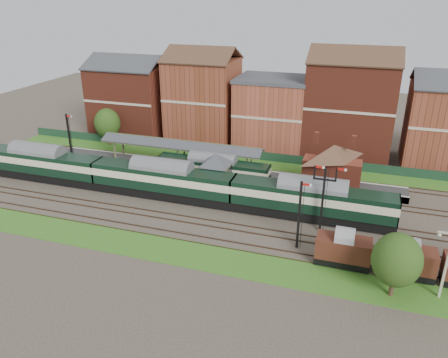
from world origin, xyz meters
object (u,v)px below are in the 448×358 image
(platform_railcar, at_px, (213,169))
(goods_van_a, at_px, (343,249))
(semaphore_bracket, at_px, (323,195))
(dmu_train, at_px, (163,179))
(signal_box, at_px, (216,173))

(platform_railcar, distance_m, goods_van_a, 24.98)
(platform_railcar, bearing_deg, goods_van_a, -38.36)
(semaphore_bracket, bearing_deg, platform_railcar, 151.61)
(semaphore_bracket, bearing_deg, dmu_train, 173.40)
(semaphore_bracket, bearing_deg, goods_van_a, -65.73)
(signal_box, relative_size, dmu_train, 0.10)
(dmu_train, distance_m, platform_railcar, 8.18)
(dmu_train, bearing_deg, signal_box, 26.37)
(goods_van_a, bearing_deg, platform_railcar, 141.64)
(signal_box, distance_m, platform_railcar, 3.74)
(platform_railcar, xyz_separation_m, goods_van_a, (19.58, -15.50, -0.35))
(dmu_train, height_order, platform_railcar, dmu_train)
(goods_van_a, bearing_deg, semaphore_bracket, 114.27)
(dmu_train, relative_size, goods_van_a, 10.94)
(semaphore_bracket, distance_m, dmu_train, 21.83)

